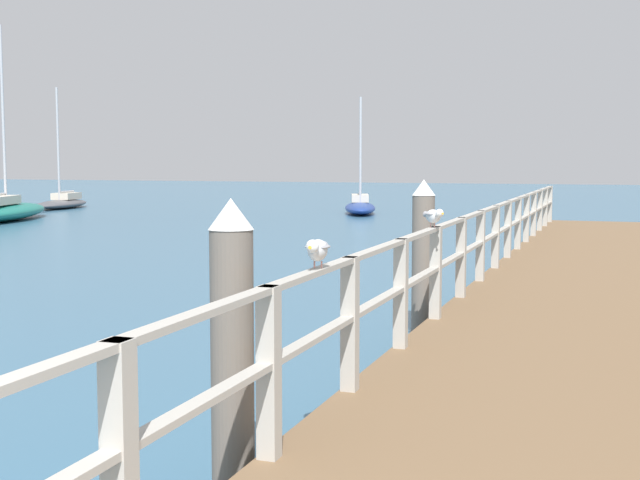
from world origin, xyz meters
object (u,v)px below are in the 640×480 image
at_px(dock_piling_near, 232,347).
at_px(boat_3, 360,206).
at_px(dock_piling_far, 423,256).
at_px(seagull_background, 433,215).
at_px(boat_0, 2,210).
at_px(seagull_foreground, 317,249).
at_px(boat_4, 62,202).

height_order(dock_piling_near, boat_3, boat_3).
xyz_separation_m(dock_piling_far, seagull_background, (0.38, -1.24, 0.59)).
relative_size(dock_piling_far, boat_3, 0.41).
relative_size(seagull_background, boat_0, 0.06).
bearing_deg(boat_3, dock_piling_far, 90.83).
bearing_deg(seagull_foreground, dock_piling_far, -94.11).
height_order(dock_piling_near, boat_0, boat_0).
relative_size(seagull_foreground, boat_3, 0.10).
distance_m(dock_piling_near, boat_0, 27.54).
xyz_separation_m(dock_piling_near, boat_3, (-7.69, 28.45, -0.66)).
bearing_deg(boat_4, boat_3, 171.02).
distance_m(dock_piling_far, seagull_foreground, 5.09).
bearing_deg(seagull_background, dock_piling_far, -107.63).
distance_m(seagull_background, boat_0, 24.82).
xyz_separation_m(dock_piling_near, dock_piling_far, (0.00, 5.60, 0.00)).
height_order(seagull_foreground, boat_3, boat_3).
relative_size(dock_piling_far, boat_4, 0.36).
bearing_deg(seagull_background, seagull_foreground, 55.02).
height_order(dock_piling_near, seagull_foreground, dock_piling_near).
height_order(seagull_foreground, boat_0, boat_0).
distance_m(dock_piling_near, seagull_foreground, 0.90).
xyz_separation_m(dock_piling_far, boat_0, (-18.64, 14.65, -0.60)).
bearing_deg(seagull_background, boat_4, -81.79).
bearing_deg(boat_0, dock_piling_far, -55.60).
height_order(dock_piling_near, boat_4, boat_4).
bearing_deg(boat_0, seagull_background, -57.29).
height_order(boat_0, boat_3, boat_0).
bearing_deg(boat_4, boat_0, 99.34).
height_order(dock_piling_far, seagull_background, dock_piling_far).
height_order(dock_piling_far, boat_0, boat_0).
xyz_separation_m(dock_piling_far, boat_3, (-7.69, 22.85, -0.66)).
bearing_deg(dock_piling_far, boat_0, 141.83).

